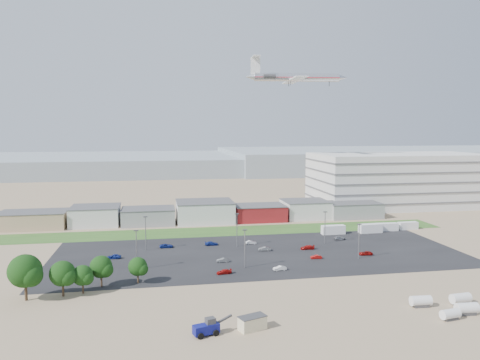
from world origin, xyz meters
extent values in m
plane|color=#93795D|center=(0.00, 0.00, 0.00)|extent=(700.00, 700.00, 0.00)
cube|color=black|center=(5.00, 20.00, 0.01)|extent=(120.00, 50.00, 0.01)
cube|color=#2C5720|center=(0.00, 52.00, 0.01)|extent=(160.00, 16.00, 0.02)
cube|color=silver|center=(90.00, 95.00, 12.50)|extent=(80.00, 40.00, 25.00)
imported|color=maroon|center=(35.16, 12.85, 0.55)|extent=(4.14, 2.20, 1.11)
imported|color=maroon|center=(19.66, 11.60, 0.54)|extent=(3.36, 1.37, 1.08)
imported|color=maroon|center=(-8.09, 2.32, 0.57)|extent=(4.06, 2.05, 1.13)
imported|color=#595B5E|center=(-6.93, 12.91, 0.57)|extent=(3.45, 1.20, 1.14)
imported|color=navy|center=(-36.84, 21.79, 0.66)|extent=(4.01, 1.99, 1.31)
imported|color=navy|center=(-7.81, 32.27, 0.60)|extent=(4.16, 1.72, 1.20)
imported|color=#595B5E|center=(7.18, 22.68, 0.62)|extent=(3.87, 1.68, 1.24)
imported|color=#A5A5AA|center=(34.92, 32.08, 0.65)|extent=(3.95, 1.88, 1.30)
imported|color=navy|center=(-21.97, 31.74, 0.58)|extent=(4.20, 1.94, 1.17)
imported|color=silver|center=(4.85, 31.58, 0.56)|extent=(3.44, 1.39, 1.11)
imported|color=maroon|center=(20.55, 22.10, 0.62)|extent=(4.35, 1.87, 1.25)
imported|color=silver|center=(6.62, 2.74, 0.58)|extent=(3.59, 1.43, 1.16)
camera|label=1|loc=(-24.36, -112.01, 36.45)|focal=35.00mm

